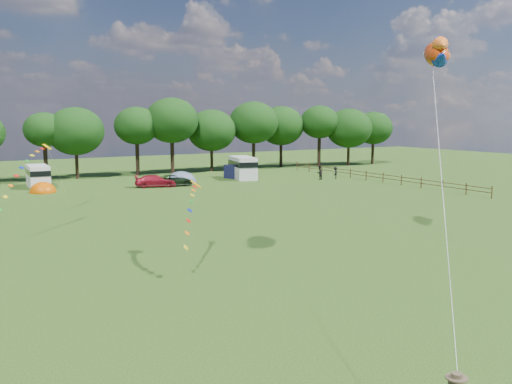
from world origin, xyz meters
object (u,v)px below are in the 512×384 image
tent_orange (43,192)px  tent_greyblue (181,183)px  campervan_c (38,175)px  campervan_d (243,167)px  walker_b (335,173)px  car_d (173,180)px  fish_kite (437,53)px  walker_a (319,173)px  car_c (156,181)px

tent_orange → tent_greyblue: 15.61m
campervan_c → campervan_d: 24.08m
campervan_d → walker_b: (9.85, -6.15, -0.71)m
tent_orange → walker_b: (33.95, -5.37, 0.75)m
car_d → campervan_c: (-13.37, 6.56, 0.69)m
tent_orange → fish_kite: 42.31m
tent_greyblue → fish_kite: fish_kite is taller
campervan_c → tent_greyblue: bearing=-103.3°
tent_greyblue → walker_a: bearing=-18.8°
fish_kite → walker_a: (15.53, 32.29, -10.71)m
car_d → walker_a: size_ratio=2.66×
tent_greyblue → fish_kite: (0.58, -37.76, 11.55)m
car_c → campervan_d: size_ratio=0.74×
campervan_d → fish_kite: fish_kite is taller
tent_greyblue → car_d: bearing=-130.4°
campervan_c → tent_greyblue: 15.91m
tent_orange → fish_kite: (16.19, -37.34, 11.55)m
car_d → walker_a: walker_a is taller
car_d → campervan_d: 10.72m
car_c → tent_greyblue: size_ratio=1.10×
tent_greyblue → walker_a: size_ratio=2.35×
tent_greyblue → walker_b: size_ratio=2.63×
campervan_c → campervan_d: campervan_d is taller
tent_orange → tent_greyblue: size_ratio=0.75×
campervan_c → walker_b: size_ratio=3.30×
fish_kite → tent_orange: bearing=60.5°
fish_kite → walker_a: 37.40m
campervan_d → fish_kite: 40.22m
fish_kite → car_c: bearing=44.2°
campervan_d → walker_a: (7.62, -5.83, -0.62)m
campervan_c → campervan_d: size_ratio=0.84×
car_d → tent_orange: bearing=91.4°
car_c → tent_greyblue: tent_greyblue is taller
tent_orange → fish_kite: bearing=-66.6°
campervan_c → fish_kite: bearing=-156.7°
car_d → walker_b: 20.54m
tent_greyblue → tent_orange: bearing=-178.5°
car_d → campervan_c: 14.91m
car_d → walker_b: (20.22, -3.58, 0.15)m
car_d → tent_greyblue: 2.97m
fish_kite → walker_b: fish_kite is taller
car_d → fish_kite: fish_kite is taller
campervan_c → fish_kite: size_ratio=1.30×
car_d → tent_greyblue: tent_greyblue is taller
campervan_d → tent_orange: (-24.10, -0.78, -1.46)m
tent_orange → fish_kite: size_ratio=0.77×
tent_orange → fish_kite: fish_kite is taller
campervan_c → tent_orange: 4.95m
campervan_c → walker_a: (31.36, -9.82, -0.45)m
campervan_c → fish_kite: fish_kite is taller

